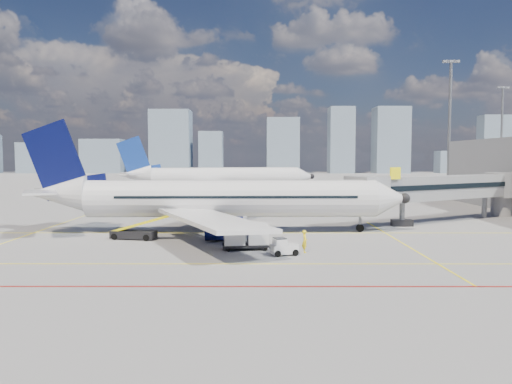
# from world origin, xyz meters

# --- Properties ---
(ground) EXTENTS (420.00, 420.00, 0.00)m
(ground) POSITION_xyz_m (0.00, 0.00, 0.00)
(ground) COLOR gray
(ground) RESTS_ON ground
(apron_markings) EXTENTS (90.00, 35.12, 0.01)m
(apron_markings) POSITION_xyz_m (-0.58, -3.91, 0.01)
(apron_markings) COLOR #FFEE0D
(apron_markings) RESTS_ON ground
(jet_bridge) EXTENTS (23.55, 15.78, 6.30)m
(jet_bridge) POSITION_xyz_m (23.51, 16.91, 3.74)
(jet_bridge) COLOR gray
(jet_bridge) RESTS_ON ground
(floodlight_mast_ne) EXTENTS (3.20, 0.61, 25.45)m
(floodlight_mast_ne) POSITION_xyz_m (38.00, 55.00, 13.59)
(floodlight_mast_ne) COLOR slate
(floodlight_mast_ne) RESTS_ON ground
(floodlight_mast_far) EXTENTS (3.20, 0.61, 25.45)m
(floodlight_mast_far) POSITION_xyz_m (65.00, 90.00, 13.59)
(floodlight_mast_far) COLOR slate
(floodlight_mast_far) RESTS_ON ground
(distant_skyline) EXTENTS (249.51, 13.87, 30.12)m
(distant_skyline) POSITION_xyz_m (-0.64, 190.00, 12.18)
(distant_skyline) COLOR slate
(distant_skyline) RESTS_ON ground
(main_aircraft) EXTENTS (37.47, 32.65, 10.97)m
(main_aircraft) POSITION_xyz_m (-2.44, 8.44, 3.22)
(main_aircraft) COLOR silver
(main_aircraft) RESTS_ON ground
(second_aircraft) EXTENTS (39.78, 34.34, 11.70)m
(second_aircraft) POSITION_xyz_m (-6.30, 60.97, 3.22)
(second_aircraft) COLOR silver
(second_aircraft) RESTS_ON ground
(baggage_tug) EXTENTS (2.16, 1.68, 1.34)m
(baggage_tug) POSITION_xyz_m (3.53, -2.99, 0.64)
(baggage_tug) COLOR silver
(baggage_tug) RESTS_ON ground
(cargo_dolly) EXTENTS (3.90, 2.06, 2.05)m
(cargo_dolly) POSITION_xyz_m (0.74, -0.65, 1.13)
(cargo_dolly) COLOR black
(cargo_dolly) RESTS_ON ground
(belt_loader) EXTENTS (5.82, 2.42, 2.34)m
(belt_loader) POSITION_xyz_m (-9.27, 4.32, 0.60)
(belt_loader) COLOR black
(belt_loader) RESTS_ON ground
(ramp_worker) EXTENTS (0.45, 0.65, 1.73)m
(ramp_worker) POSITION_xyz_m (5.26, -1.91, 0.87)
(ramp_worker) COLOR yellow
(ramp_worker) RESTS_ON ground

